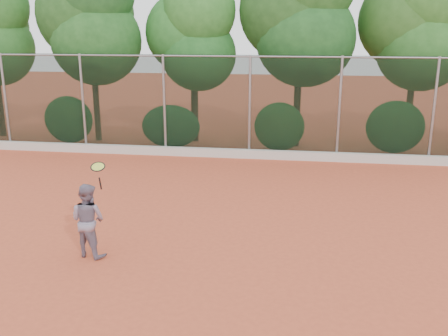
# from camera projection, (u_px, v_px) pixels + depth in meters

# --- Properties ---
(ground) EXTENTS (80.00, 80.00, 0.00)m
(ground) POSITION_uv_depth(u_px,v_px,m) (217.00, 236.00, 10.83)
(ground) COLOR #C74E2F
(ground) RESTS_ON ground
(concrete_curb) EXTENTS (24.00, 0.20, 0.30)m
(concrete_curb) POSITION_uv_depth(u_px,v_px,m) (249.00, 154.00, 17.29)
(concrete_curb) COLOR beige
(concrete_curb) RESTS_ON ground
(tennis_player) EXTENTS (0.85, 0.74, 1.48)m
(tennis_player) POSITION_uv_depth(u_px,v_px,m) (88.00, 220.00, 9.71)
(tennis_player) COLOR slate
(tennis_player) RESTS_ON ground
(chainlink_fence) EXTENTS (24.09, 0.09, 3.50)m
(chainlink_fence) POSITION_uv_depth(u_px,v_px,m) (250.00, 104.00, 17.00)
(chainlink_fence) COLOR black
(chainlink_fence) RESTS_ON ground
(foliage_backdrop) EXTENTS (23.70, 3.63, 7.55)m
(foliage_backdrop) POSITION_uv_depth(u_px,v_px,m) (241.00, 27.00, 18.28)
(foliage_backdrop) COLOR #492B1C
(foliage_backdrop) RESTS_ON ground
(tennis_racket) EXTENTS (0.33, 0.31, 0.55)m
(tennis_racket) POSITION_uv_depth(u_px,v_px,m) (98.00, 169.00, 9.37)
(tennis_racket) COLOR black
(tennis_racket) RESTS_ON ground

